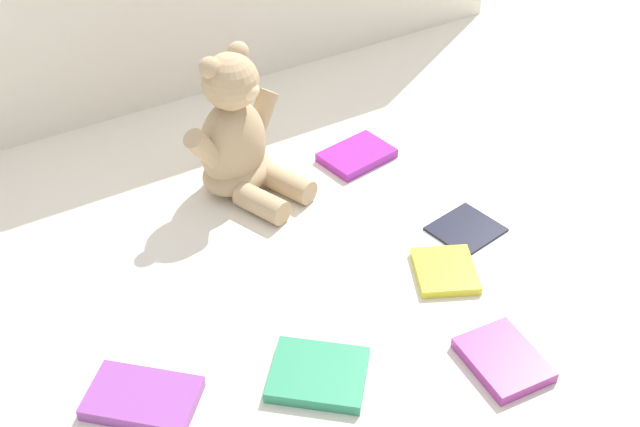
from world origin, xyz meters
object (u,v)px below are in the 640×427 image
at_px(book_case_0, 318,374).
at_px(book_case_2, 503,360).
at_px(teddy_bear, 237,140).
at_px(book_case_5, 357,155).
at_px(book_case_4, 466,228).
at_px(book_case_1, 445,271).
at_px(book_case_3, 142,398).

relative_size(book_case_0, book_case_2, 1.08).
xyz_separation_m(teddy_bear, book_case_0, (-0.10, -0.41, -0.08)).
bearing_deg(book_case_5, book_case_0, -47.73).
bearing_deg(book_case_4, book_case_1, 115.50).
distance_m(teddy_bear, book_case_1, 0.38).
distance_m(book_case_0, book_case_5, 0.48).
relative_size(teddy_bear, book_case_4, 2.50).
bearing_deg(teddy_bear, book_case_4, -70.03).
bearing_deg(book_case_0, teddy_bear, 27.28).
xyz_separation_m(teddy_bear, book_case_5, (0.20, -0.03, -0.08)).
xyz_separation_m(book_case_4, book_case_5, (-0.04, 0.24, 0.00)).
relative_size(book_case_4, book_case_5, 0.83).
relative_size(book_case_3, book_case_5, 1.13).
height_order(book_case_4, book_case_5, book_case_5).
distance_m(book_case_2, book_case_3, 0.45).
distance_m(book_case_0, book_case_4, 0.36).
bearing_deg(teddy_bear, book_case_0, -124.65).
height_order(book_case_1, book_case_2, book_case_2).
relative_size(book_case_0, book_case_1, 1.24).
xyz_separation_m(book_case_2, book_case_5, (0.09, 0.47, -0.00)).
bearing_deg(book_case_1, teddy_bear, 140.30).
height_order(book_case_0, book_case_1, book_case_0).
xyz_separation_m(book_case_2, book_case_4, (0.13, 0.23, -0.00)).
distance_m(book_case_1, book_case_3, 0.45).
bearing_deg(book_case_1, book_case_0, -138.62).
bearing_deg(book_case_4, book_case_2, 141.45).
distance_m(book_case_3, book_case_4, 0.54).
bearing_deg(book_case_5, teddy_bear, -108.18).
relative_size(book_case_3, book_case_4, 1.36).
bearing_deg(book_case_5, book_case_1, -18.14).
xyz_separation_m(book_case_3, book_case_5, (0.50, 0.30, -0.00)).
bearing_deg(book_case_3, teddy_bear, 1.05).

